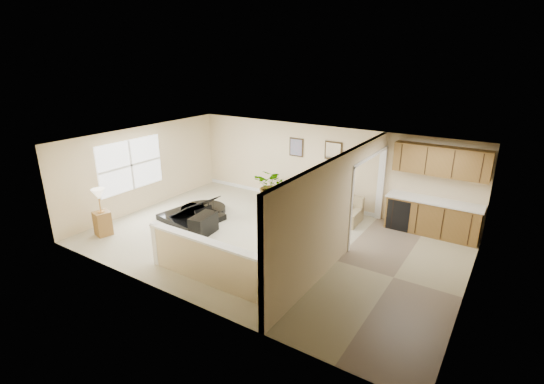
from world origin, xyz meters
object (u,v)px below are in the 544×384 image
Objects in this scene: piano at (193,198)px; accent_table at (289,194)px; loveseat at (333,207)px; lamp_stand at (102,216)px; piano_bench at (204,225)px; palm_plant at (272,186)px; small_plant at (346,211)px.

accent_table is at bearing 58.04° from piano.
loveseat is 6.26m from lamp_stand.
lamp_stand is (-2.18, -1.45, 0.27)m from piano_bench.
loveseat is 1.28× the size of lamp_stand.
palm_plant is at bearing 84.84° from piano_bench.
loveseat is (2.41, 2.80, 0.07)m from piano_bench.
piano reaches higher than lamp_stand.
piano_bench is at bearing -26.19° from piano.
lamp_stand is (-1.19, -2.12, -0.08)m from piano.
accent_table is 0.62m from palm_plant.
small_plant is at bearing 20.03° from loveseat.
piano_bench is at bearing -133.29° from loveseat.
piano reaches higher than piano_bench.
palm_plant is at bearing -178.72° from small_plant.
accent_table is 1.90m from small_plant.
loveseat is (3.40, 2.13, -0.27)m from piano.
piano reaches higher than loveseat.
piano_bench is at bearing -133.11° from small_plant.
piano_bench is 0.64× the size of lamp_stand.
small_plant is at bearing 41.69° from lamp_stand.
piano reaches higher than palm_plant.
small_plant is at bearing 46.89° from piano_bench.
lamp_stand reaches higher than palm_plant.
lamp_stand is (-2.44, -4.34, -0.03)m from palm_plant.
loveseat is at bearing -2.36° from palm_plant.
palm_plant is at bearing -177.14° from accent_table.
piano reaches higher than accent_table.
piano reaches higher than small_plant.
piano_bench is 0.50× the size of loveseat.
piano is at bearing 60.78° from lamp_stand.
palm_plant reaches higher than loveseat.
piano_bench is 3.05m from accent_table.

